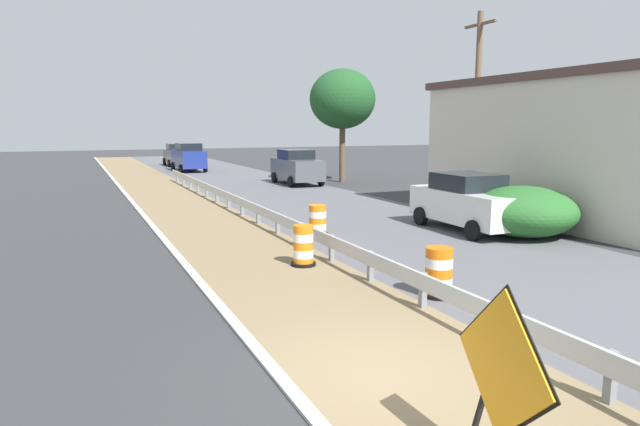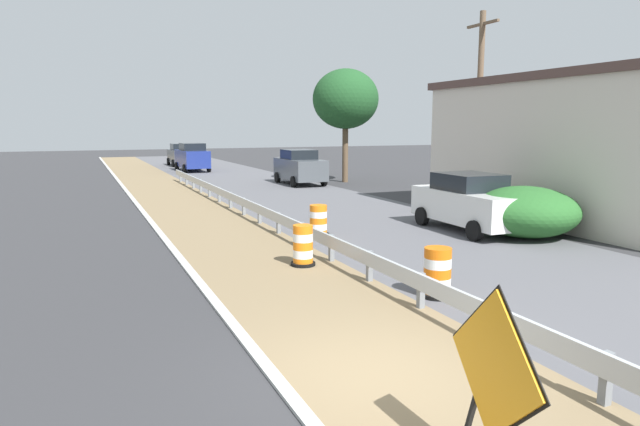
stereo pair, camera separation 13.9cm
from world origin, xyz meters
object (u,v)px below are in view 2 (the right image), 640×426
at_px(warning_sign_diamond, 494,372).
at_px(traffic_barrel_nearest, 437,275).
at_px(car_lead_near_lane, 182,155).
at_px(car_mid_far_lane, 300,167).
at_px(traffic_barrel_close, 303,247).
at_px(traffic_barrel_mid, 318,222).
at_px(car_lead_far_lane, 192,157).
at_px(utility_pole_near, 479,109).
at_px(car_trailing_near_lane, 471,202).

relative_size(warning_sign_diamond, traffic_barrel_nearest, 1.91).
xyz_separation_m(car_lead_near_lane, car_mid_far_lane, (3.77, -18.82, 0.06)).
xyz_separation_m(traffic_barrel_close, traffic_barrel_mid, (1.89, 3.36, -0.02)).
bearing_deg(warning_sign_diamond, car_lead_far_lane, -88.37).
distance_m(traffic_barrel_close, utility_pole_near, 12.04).
height_order(traffic_barrel_nearest, car_lead_near_lane, car_lead_near_lane).
bearing_deg(warning_sign_diamond, utility_pole_near, -120.53).
xyz_separation_m(traffic_barrel_nearest, car_mid_far_lane, (5.66, 21.88, 0.57)).
height_order(traffic_barrel_mid, utility_pole_near, utility_pole_near).
bearing_deg(car_lead_near_lane, car_trailing_near_lane, -174.22).
bearing_deg(traffic_barrel_mid, car_trailing_near_lane, -13.45).
relative_size(car_lead_near_lane, car_mid_far_lane, 0.90).
relative_size(warning_sign_diamond, car_lead_near_lane, 0.48).
distance_m(traffic_barrel_nearest, car_lead_far_lane, 34.36).
bearing_deg(warning_sign_diamond, car_lead_near_lane, -87.81).
bearing_deg(warning_sign_diamond, traffic_barrel_nearest, -112.17).
bearing_deg(car_trailing_near_lane, utility_pole_near, 140.75).
bearing_deg(traffic_barrel_nearest, car_lead_far_lane, 87.34).
height_order(warning_sign_diamond, traffic_barrel_mid, warning_sign_diamond).
bearing_deg(car_lead_far_lane, traffic_barrel_close, 172.29).
distance_m(car_lead_near_lane, car_trailing_near_lane, 35.22).
relative_size(traffic_barrel_close, utility_pole_near, 0.13).
relative_size(traffic_barrel_nearest, car_lead_far_lane, 0.23).
bearing_deg(car_lead_near_lane, warning_sign_diamond, 174.02).
xyz_separation_m(traffic_barrel_nearest, car_lead_near_lane, (1.88, 40.70, 0.51)).
xyz_separation_m(warning_sign_diamond, car_trailing_near_lane, (8.35, 10.70, -0.09)).
bearing_deg(car_lead_near_lane, traffic_barrel_mid, 177.43).
bearing_deg(car_mid_far_lane, car_lead_near_lane, -167.50).
bearing_deg(warning_sign_diamond, car_mid_far_lane, -99.51).
relative_size(car_lead_near_lane, car_lead_far_lane, 0.91).
bearing_deg(traffic_barrel_close, warning_sign_diamond, -99.29).
xyz_separation_m(traffic_barrel_close, utility_pole_near, (9.99, 5.63, 3.68)).
xyz_separation_m(traffic_barrel_nearest, traffic_barrel_mid, (0.33, 6.86, -0.02)).
distance_m(car_mid_far_lane, utility_pole_near, 13.41).
xyz_separation_m(traffic_barrel_close, car_trailing_near_lane, (6.95, 2.15, 0.49)).
relative_size(traffic_barrel_nearest, car_mid_far_lane, 0.23).
bearing_deg(warning_sign_diamond, traffic_barrel_mid, -97.20).
distance_m(warning_sign_diamond, utility_pole_near, 18.45).
distance_m(traffic_barrel_mid, car_lead_far_lane, 27.49).
height_order(traffic_barrel_nearest, utility_pole_near, utility_pole_near).
xyz_separation_m(traffic_barrel_nearest, car_trailing_near_lane, (5.39, 5.65, 0.50)).
xyz_separation_m(warning_sign_diamond, car_lead_near_lane, (4.84, 45.75, -0.08)).
xyz_separation_m(traffic_barrel_close, car_lead_far_lane, (3.16, 30.81, 0.62)).
height_order(car_lead_far_lane, utility_pole_near, utility_pole_near).
relative_size(traffic_barrel_mid, utility_pole_near, 0.12).
distance_m(warning_sign_diamond, traffic_barrel_mid, 12.37).
relative_size(car_mid_far_lane, utility_pole_near, 0.57).
xyz_separation_m(warning_sign_diamond, car_mid_far_lane, (8.62, 26.93, -0.02)).
distance_m(car_lead_far_lane, car_mid_far_lane, 13.08).
distance_m(traffic_barrel_mid, car_trailing_near_lane, 5.23).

